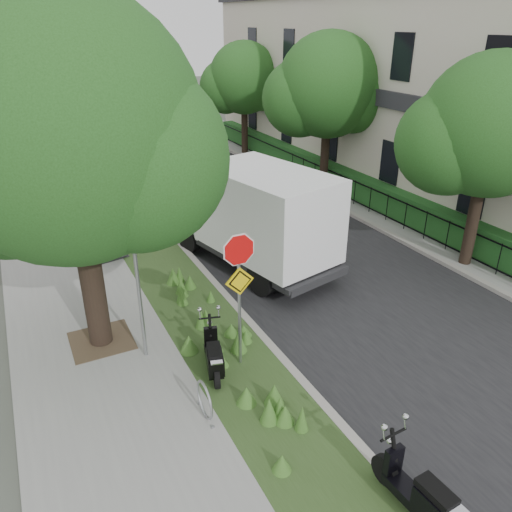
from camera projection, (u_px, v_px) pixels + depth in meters
The scene contains 21 objects.
ground at pixel (308, 364), 11.21m from camera, with size 120.00×120.00×0.00m, color #4C5147.
sidewalk_near at pixel (54, 237), 17.54m from camera, with size 3.50×60.00×0.12m, color gray.
verge at pixel (132, 224), 18.65m from camera, with size 2.00×60.00×0.12m, color #314A1F.
kerb_near at pixel (158, 220), 19.05m from camera, with size 0.20×60.00×0.13m, color #9E9991.
road at pixel (241, 207), 20.49m from camera, with size 7.00×60.00×0.01m, color black.
kerb_far at pixel (313, 194), 21.88m from camera, with size 0.20×60.00×0.13m, color #9E9991.
footpath_far at pixel (345, 189), 22.57m from camera, with size 3.20×60.00×0.12m, color gray.
street_tree_main at pixel (65, 143), 9.81m from camera, with size 6.21×5.54×7.66m.
bare_post at pixel (137, 277), 10.46m from camera, with size 0.08×0.08×4.00m.
bike_hoop at pixel (205, 400), 9.42m from camera, with size 0.06×0.78×0.77m.
sign_assembly at pixel (239, 274), 10.11m from camera, with size 0.94×0.08×3.22m.
fence_far at pixel (327, 179), 21.91m from camera, with size 0.04×24.00×1.00m.
hedge_far at pixel (340, 176), 22.19m from camera, with size 1.00×24.00×1.10m, color #1C4E1B.
terrace_houses at pixel (413, 90), 22.15m from camera, with size 7.40×26.40×8.20m.
far_tree_a at pixel (487, 133), 13.90m from camera, with size 4.60×4.10×6.22m.
far_tree_b at pixel (327, 91), 20.25m from camera, with size 4.83×4.31×6.56m.
far_tree_c at pixel (243, 82), 26.89m from camera, with size 4.37×3.89×5.93m.
scooter_near at pixel (214, 360), 10.52m from camera, with size 0.62×1.59×0.77m.
scooter_far at pixel (424, 502), 7.40m from camera, with size 0.43×1.76×0.84m.
box_truck at pixel (254, 213), 14.99m from camera, with size 3.52×6.27×2.68m.
utility_cabinet at pixel (110, 240), 15.69m from camera, with size 1.02×0.78×1.23m.
Camera 1 is at (-5.12, -7.59, 7.00)m, focal length 35.00 mm.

